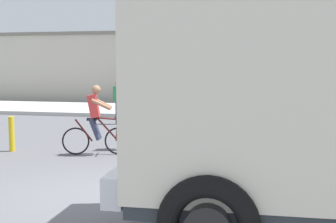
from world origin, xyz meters
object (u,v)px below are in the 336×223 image
bollard_far (12,134)px  traffic_light_pole (158,70)px  cyclist (96,120)px  pedestrian_near_kerb (118,102)px

bollard_far → traffic_light_pole: bearing=16.7°
traffic_light_pole → bollard_far: size_ratio=3.56×
traffic_light_pole → cyclist: bearing=-142.7°
pedestrian_near_kerb → bollard_far: pedestrian_near_kerb is taller
traffic_light_pole → pedestrian_near_kerb: (-2.67, 4.61, -1.22)m
traffic_light_pole → pedestrian_near_kerb: 5.47m
pedestrian_near_kerb → bollard_far: 5.78m
traffic_light_pole → bollard_far: (-3.59, -1.08, -1.62)m
cyclist → traffic_light_pole: (1.31, 1.00, 1.20)m
pedestrian_near_kerb → traffic_light_pole: bearing=-59.9°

